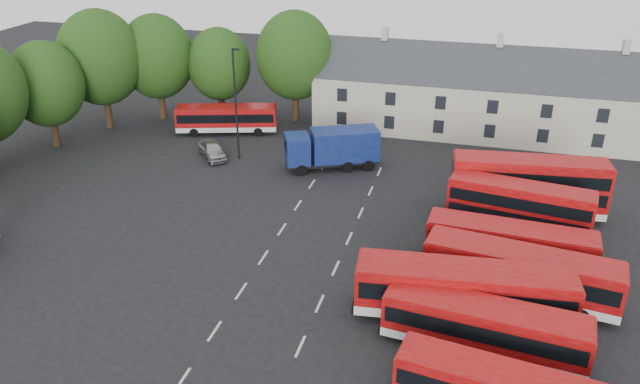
{
  "coord_description": "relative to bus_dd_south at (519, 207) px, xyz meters",
  "views": [
    {
      "loc": [
        12.94,
        -31.4,
        22.17
      ],
      "look_at": [
        2.23,
        8.34,
        2.2
      ],
      "focal_mm": 35.0,
      "sensor_mm": 36.0,
      "label": 1
    }
  ],
  "objects": [
    {
      "name": "bus_dd_north",
      "position": [
        0.68,
        3.45,
        0.33
      ],
      "size": [
        11.36,
        3.77,
        4.57
      ],
      "rotation": [
        0.0,
        0.0,
        0.11
      ],
      "color": "silver",
      "rests_on": "ground"
    },
    {
      "name": "bus_row_b",
      "position": [
        -1.89,
        -13.4,
        -0.49
      ],
      "size": [
        10.72,
        3.55,
        2.97
      ],
      "rotation": [
        0.0,
        0.0,
        -0.11
      ],
      "color": "silver",
      "rests_on": "ground"
    },
    {
      "name": "silver_car",
      "position": [
        -26.69,
        7.71,
        -1.52
      ],
      "size": [
        4.23,
        4.56,
        1.52
      ],
      "primitive_type": "imported",
      "rotation": [
        0.0,
        0.0,
        0.7
      ],
      "color": "#A3A5AB",
      "rests_on": "ground"
    },
    {
      "name": "bus_row_c",
      "position": [
        -3.13,
        -10.79,
        -0.23
      ],
      "size": [
        12.27,
        3.96,
        3.41
      ],
      "rotation": [
        0.0,
        0.0,
        0.1
      ],
      "color": "silver",
      "rests_on": "ground"
    },
    {
      "name": "lane_markings",
      "position": [
        -13.81,
        -7.5,
        -2.27
      ],
      "size": [
        5.15,
        33.8,
        0.01
      ],
      "color": "beige",
      "rests_on": "ground"
    },
    {
      "name": "terrace_houses",
      "position": [
        -2.31,
        20.5,
        1.59
      ],
      "size": [
        35.7,
        7.13,
        10.06
      ],
      "color": "beige",
      "rests_on": "ground"
    },
    {
      "name": "bus_row_e",
      "position": [
        -0.56,
        -4.37,
        -0.48
      ],
      "size": [
        10.68,
        3.09,
        2.98
      ],
      "rotation": [
        0.0,
        0.0,
        -0.06
      ],
      "color": "silver",
      "rests_on": "ground"
    },
    {
      "name": "bus_north",
      "position": [
        -27.9,
        14.04,
        -0.59
      ],
      "size": [
        10.16,
        5.05,
        2.81
      ],
      "rotation": [
        0.0,
        0.0,
        0.3
      ],
      "color": "silver",
      "rests_on": "ground"
    },
    {
      "name": "treeline",
      "position": [
        -37.05,
        9.86,
        4.41
      ],
      "size": [
        29.92,
        32.59,
        12.01
      ],
      "color": "black",
      "rests_on": "ground"
    },
    {
      "name": "bus_dd_south",
      "position": [
        0.0,
        0.0,
        0.0
      ],
      "size": [
        9.97,
        3.66,
        4.0
      ],
      "rotation": [
        0.0,
        0.0,
        -0.15
      ],
      "color": "silver",
      "rests_on": "ground"
    },
    {
      "name": "ground",
      "position": [
        -16.31,
        -9.5,
        -2.28
      ],
      "size": [
        140.0,
        140.0,
        0.0
      ],
      "primitive_type": "plane",
      "color": "black",
      "rests_on": "ground"
    },
    {
      "name": "lamppost",
      "position": [
        -24.22,
        8.06,
        3.15
      ],
      "size": [
        0.71,
        0.34,
        10.17
      ],
      "rotation": [
        0.0,
        0.0,
        -0.14
      ],
      "color": "black",
      "rests_on": "ground"
    },
    {
      "name": "bus_row_d",
      "position": [
        0.01,
        -7.76,
        -0.36
      ],
      "size": [
        11.54,
        4.16,
        3.19
      ],
      "rotation": [
        0.0,
        0.0,
        -0.14
      ],
      "color": "silver",
      "rests_on": "ground"
    },
    {
      "name": "box_truck",
      "position": [
        -15.42,
        8.25,
        -0.29
      ],
      "size": [
        8.38,
        5.66,
        3.53
      ],
      "rotation": [
        0.0,
        0.0,
        0.43
      ],
      "color": "black",
      "rests_on": "ground"
    }
  ]
}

